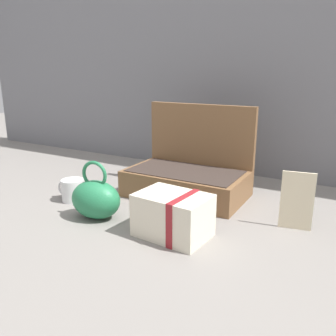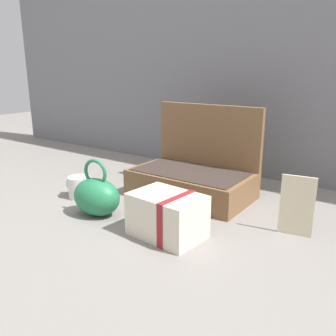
# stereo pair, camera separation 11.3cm
# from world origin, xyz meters

# --- Properties ---
(ground_plane) EXTENTS (6.00, 6.00, 0.00)m
(ground_plane) POSITION_xyz_m (0.00, 0.00, 0.00)
(ground_plane) COLOR slate
(back_wall) EXTENTS (3.20, 0.06, 1.40)m
(back_wall) POSITION_xyz_m (0.00, 0.58, 0.70)
(back_wall) COLOR slate
(back_wall) RESTS_ON ground_plane
(open_suitcase) EXTENTS (0.44, 0.27, 0.33)m
(open_suitcase) POSITION_xyz_m (-0.05, 0.19, 0.08)
(open_suitcase) COLOR brown
(open_suitcase) RESTS_ON ground_plane
(teal_pouch_handbag) EXTENTS (0.18, 0.13, 0.19)m
(teal_pouch_handbag) POSITION_xyz_m (-0.21, -0.16, 0.07)
(teal_pouch_handbag) COLOR #237247
(teal_pouch_handbag) RESTS_ON ground_plane
(cream_toiletry_bag) EXTENTS (0.21, 0.16, 0.13)m
(cream_toiletry_bag) POSITION_xyz_m (0.07, -0.15, 0.06)
(cream_toiletry_bag) COLOR beige
(cream_toiletry_bag) RESTS_ON ground_plane
(coffee_mug) EXTENTS (0.11, 0.08, 0.08)m
(coffee_mug) POSITION_xyz_m (-0.39, -0.08, 0.04)
(coffee_mug) COLOR silver
(coffee_mug) RESTS_ON ground_plane
(info_card_left) EXTENTS (0.09, 0.02, 0.18)m
(info_card_left) POSITION_xyz_m (0.36, 0.07, 0.09)
(info_card_left) COLOR beige
(info_card_left) RESTS_ON ground_plane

